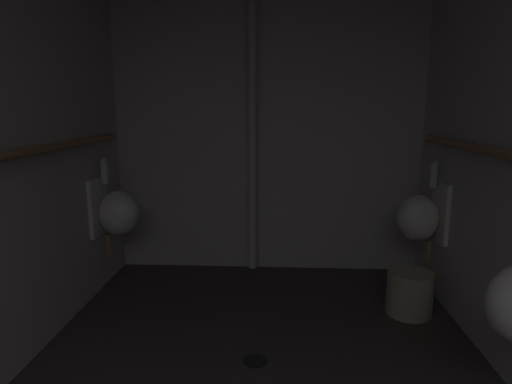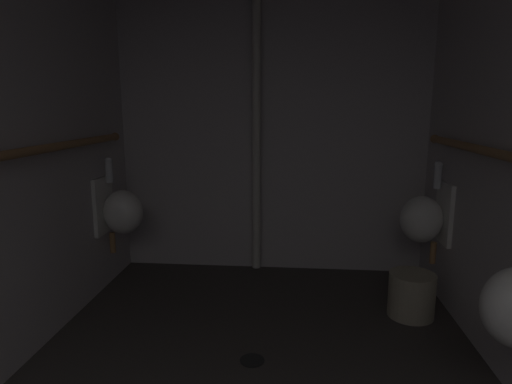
{
  "view_description": "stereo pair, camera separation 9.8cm",
  "coord_description": "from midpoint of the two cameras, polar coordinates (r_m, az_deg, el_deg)",
  "views": [
    {
      "loc": [
        0.1,
        0.13,
        1.41
      ],
      "look_at": [
        -0.04,
        2.84,
        0.88
      ],
      "focal_mm": 30.7,
      "sensor_mm": 36.0,
      "label": 1
    },
    {
      "loc": [
        0.2,
        0.13,
        1.41
      ],
      "look_at": [
        -0.04,
        2.84,
        0.88
      ],
      "focal_mm": 30.7,
      "sensor_mm": 36.0,
      "label": 2
    }
  ],
  "objects": [
    {
      "name": "urinal_left_mid",
      "position": [
        3.51,
        -18.55,
        -2.43
      ],
      "size": [
        0.32,
        0.3,
        0.76
      ],
      "color": "silver"
    },
    {
      "name": "floor_drain",
      "position": [
        2.64,
        -1.24,
        -21.07
      ],
      "size": [
        0.14,
        0.14,
        0.01
      ],
      "primitive_type": "cylinder",
      "color": "black",
      "rests_on": "ground"
    },
    {
      "name": "wall_back",
      "position": [
        3.73,
        0.75,
        8.34
      ],
      "size": [
        2.69,
        0.06,
        2.45
      ],
      "primitive_type": "cube",
      "color": "#BEB6B5",
      "rests_on": "ground"
    },
    {
      "name": "waste_bin",
      "position": [
        3.24,
        18.52,
        -12.31
      ],
      "size": [
        0.31,
        0.31,
        0.3
      ],
      "primitive_type": "cylinder",
      "color": "#9E937A",
      "rests_on": "ground"
    },
    {
      "name": "standpipe_back_wall",
      "position": [
        3.63,
        -1.25,
        8.25
      ],
      "size": [
        0.07,
        0.07,
        2.4
      ],
      "primitive_type": "cylinder",
      "color": "beige",
      "rests_on": "ground"
    },
    {
      "name": "urinal_right_far",
      "position": [
        3.39,
        19.91,
        -2.99
      ],
      "size": [
        0.32,
        0.3,
        0.76
      ],
      "color": "silver"
    }
  ]
}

